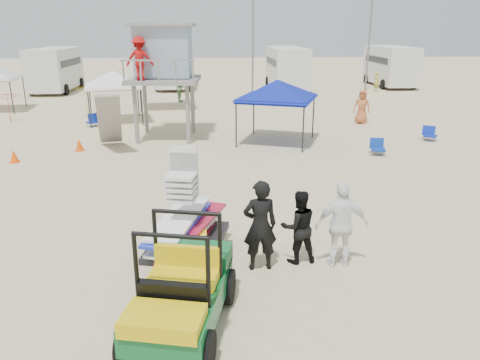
{
  "coord_description": "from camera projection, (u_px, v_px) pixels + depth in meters",
  "views": [
    {
      "loc": [
        -0.21,
        -7.74,
        4.85
      ],
      "look_at": [
        0.5,
        3.0,
        1.3
      ],
      "focal_mm": 35.0,
      "sensor_mm": 36.0,
      "label": 1
    }
  ],
  "objects": [
    {
      "name": "ground",
      "position": [
        224.0,
        295.0,
        8.87
      ],
      "size": [
        140.0,
        140.0,
        0.0
      ],
      "primitive_type": "plane",
      "color": "beige",
      "rests_on": "ground"
    },
    {
      "name": "umbrella_a",
      "position": [
        8.0,
        107.0,
        24.58
      ],
      "size": [
        1.9,
        1.93,
        1.56
      ],
      "primitive_type": "imported",
      "rotation": [
        0.0,
        0.0,
        -0.12
      ],
      "color": "red",
      "rests_on": "ground"
    },
    {
      "name": "light_pole_left",
      "position": [
        253.0,
        39.0,
        33.39
      ],
      "size": [
        0.14,
        0.14,
        8.0
      ],
      "primitive_type": "cylinder",
      "color": "slate",
      "rests_on": "ground"
    },
    {
      "name": "canopy_blue",
      "position": [
        277.0,
        83.0,
        19.73
      ],
      "size": [
        3.8,
        3.8,
        3.11
      ],
      "color": "black",
      "rests_on": "ground"
    },
    {
      "name": "cone_near",
      "position": [
        14.0,
        156.0,
        17.4
      ],
      "size": [
        0.34,
        0.34,
        0.5
      ],
      "primitive_type": "cone",
      "color": "#FF4F08",
      "rests_on": "ground"
    },
    {
      "name": "man_right",
      "position": [
        342.0,
        225.0,
        9.67
      ],
      "size": [
        1.1,
        0.46,
        1.88
      ],
      "primitive_type": "imported",
      "rotation": [
        0.0,
        0.0,
        3.15
      ],
      "color": "white",
      "rests_on": "ground"
    },
    {
      "name": "rv_mid_left",
      "position": [
        174.0,
        66.0,
        37.96
      ],
      "size": [
        2.65,
        6.5,
        3.25
      ],
      "color": "silver",
      "rests_on": "ground"
    },
    {
      "name": "rv_far_left",
      "position": [
        55.0,
        68.0,
        35.98
      ],
      "size": [
        2.64,
        6.8,
        3.25
      ],
      "color": "silver",
      "rests_on": "ground"
    },
    {
      "name": "man_left",
      "position": [
        260.0,
        226.0,
        9.55
      ],
      "size": [
        0.75,
        0.53,
        1.94
      ],
      "primitive_type": "imported",
      "rotation": [
        0.0,
        0.0,
        3.24
      ],
      "color": "black",
      "rests_on": "ground"
    },
    {
      "name": "canopy_white_a",
      "position": [
        113.0,
        73.0,
        24.16
      ],
      "size": [
        3.25,
        3.25,
        3.07
      ],
      "color": "black",
      "rests_on": "ground"
    },
    {
      "name": "surf_trailer",
      "position": [
        186.0,
        224.0,
        9.76
      ],
      "size": [
        1.83,
        2.75,
        2.24
      ],
      "color": "black",
      "rests_on": "ground"
    },
    {
      "name": "beach_chair_a",
      "position": [
        93.0,
        120.0,
        23.72
      ],
      "size": [
        0.73,
        0.83,
        0.64
      ],
      "color": "navy",
      "rests_on": "ground"
    },
    {
      "name": "distant_beachgoers",
      "position": [
        269.0,
        92.0,
        29.4
      ],
      "size": [
        15.55,
        13.05,
        1.82
      ],
      "color": "#58804D",
      "rests_on": "ground"
    },
    {
      "name": "umbrella_b",
      "position": [
        86.0,
        99.0,
        27.29
      ],
      "size": [
        2.2,
        2.23,
        1.59
      ],
      "primitive_type": "imported",
      "rotation": [
        0.0,
        0.0,
        0.32
      ],
      "color": "gold",
      "rests_on": "ground"
    },
    {
      "name": "beach_chair_b",
      "position": [
        378.0,
        147.0,
        18.49
      ],
      "size": [
        0.66,
        0.71,
        0.64
      ],
      "color": "navy",
      "rests_on": "ground"
    },
    {
      "name": "lifeguard_tower",
      "position": [
        161.0,
        56.0,
        20.33
      ],
      "size": [
        3.2,
        3.2,
        4.85
      ],
      "color": "gray",
      "rests_on": "ground"
    },
    {
      "name": "rv_far_right",
      "position": [
        390.0,
        64.0,
        39.08
      ],
      "size": [
        2.64,
        6.6,
        3.25
      ],
      "color": "silver",
      "rests_on": "ground"
    },
    {
      "name": "rv_mid_right",
      "position": [
        287.0,
        66.0,
        37.1
      ],
      "size": [
        2.64,
        7.0,
        3.25
      ],
      "color": "silver",
      "rests_on": "ground"
    },
    {
      "name": "man_mid",
      "position": [
        299.0,
        227.0,
        9.9
      ],
      "size": [
        0.86,
        0.71,
        1.62
      ],
      "primitive_type": "imported",
      "rotation": [
        0.0,
        0.0,
        3.27
      ],
      "color": "black",
      "rests_on": "ground"
    },
    {
      "name": "beach_chair_c",
      "position": [
        429.0,
        133.0,
        20.78
      ],
      "size": [
        0.73,
        0.82,
        0.64
      ],
      "color": "#0E249C",
      "rests_on": "ground"
    },
    {
      "name": "canopy_white_c",
      "position": [
        163.0,
        64.0,
        28.19
      ],
      "size": [
        3.13,
        3.13,
        3.21
      ],
      "color": "black",
      "rests_on": "ground"
    },
    {
      "name": "utility_cart",
      "position": [
        180.0,
        283.0,
        7.55
      ],
      "size": [
        1.78,
        2.75,
        1.93
      ],
      "color": "#0D5727",
      "rests_on": "ground"
    },
    {
      "name": "light_pole_right",
      "position": [
        369.0,
        38.0,
        35.37
      ],
      "size": [
        0.14,
        0.14,
        8.0
      ],
      "primitive_type": "cylinder",
      "color": "slate",
      "rests_on": "ground"
    },
    {
      "name": "cone_far",
      "position": [
        79.0,
        145.0,
        19.05
      ],
      "size": [
        0.34,
        0.34,
        0.5
      ],
      "primitive_type": "cone",
      "color": "#EA4E07",
      "rests_on": "ground"
    }
  ]
}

